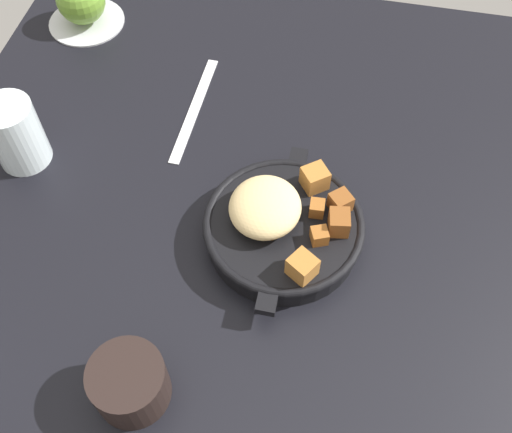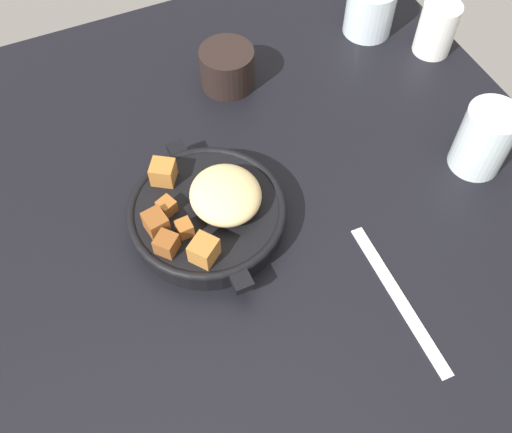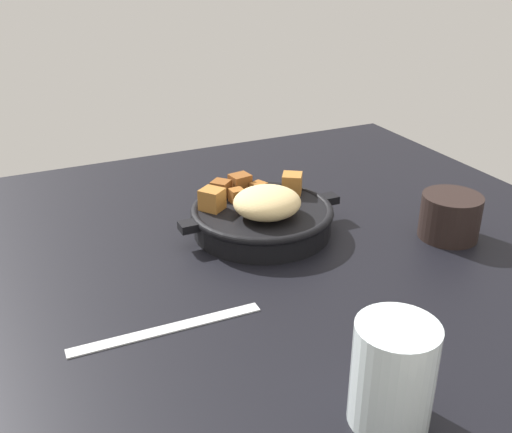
{
  "view_description": "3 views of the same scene",
  "coord_description": "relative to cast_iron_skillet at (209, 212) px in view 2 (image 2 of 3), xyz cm",
  "views": [
    {
      "loc": [
        -44.02,
        -11.28,
        68.62
      ],
      "look_at": [
        -2.71,
        -2.67,
        4.58
      ],
      "focal_mm": 42.45,
      "sensor_mm": 36.0,
      "label": 1
    },
    {
      "loc": [
        38.92,
        -17.89,
        65.7
      ],
      "look_at": [
        2.37,
        -1.34,
        5.27
      ],
      "focal_mm": 40.65,
      "sensor_mm": 36.0,
      "label": 2
    },
    {
      "loc": [
        31.89,
        65.02,
        39.81
      ],
      "look_at": [
        0.86,
        -1.45,
        5.17
      ],
      "focal_mm": 41.95,
      "sensor_mm": 36.0,
      "label": 3
    }
  ],
  "objects": [
    {
      "name": "coffee_mug_dark",
      "position": [
        -23.87,
        12.67,
        0.31
      ],
      "size": [
        8.54,
        8.54,
        6.49
      ],
      "primitive_type": "cylinder",
      "color": "black",
      "rests_on": "ground_plane"
    },
    {
      "name": "butter_knife",
      "position": [
        19.94,
        17.3,
        -2.75
      ],
      "size": [
        22.03,
        2.05,
        0.36
      ],
      "primitive_type": "cube",
      "rotation": [
        0.0,
        0.0,
        -0.02
      ],
      "color": "silver",
      "rests_on": "ground_plane"
    },
    {
      "name": "white_creamer_pitcher",
      "position": [
        -17.18,
        46.82,
        1.42
      ],
      "size": [
        6.15,
        6.15,
        8.72
      ],
      "primitive_type": "cylinder",
      "color": "white",
      "rests_on": "ground_plane"
    },
    {
      "name": "water_glass_short",
      "position": [
        -26.02,
        39.54,
        1.17
      ],
      "size": [
        8.19,
        8.19,
        8.21
      ],
      "primitive_type": "cylinder",
      "color": "silver",
      "rests_on": "ground_plane"
    },
    {
      "name": "water_glass_tall",
      "position": [
        5.87,
        38.75,
        2.14
      ],
      "size": [
        7.41,
        7.41,
        10.15
      ],
      "primitive_type": "cylinder",
      "color": "silver",
      "rests_on": "ground_plane"
    },
    {
      "name": "ground_plane",
      "position": [
        2.26,
        6.06,
        -4.13
      ],
      "size": [
        100.24,
        92.05,
        2.4
      ],
      "primitive_type": "cube",
      "color": "black"
    },
    {
      "name": "cast_iron_skillet",
      "position": [
        0.0,
        0.0,
        0.0
      ],
      "size": [
        25.17,
        20.91,
        7.92
      ],
      "color": "black",
      "rests_on": "ground_plane"
    }
  ]
}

